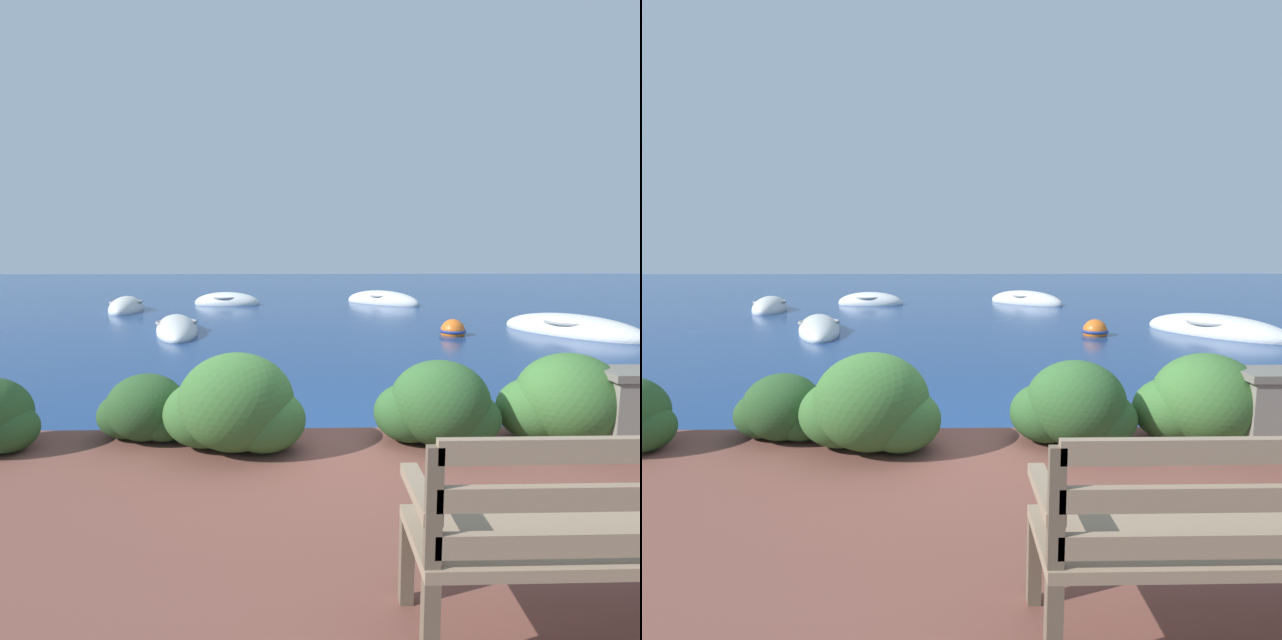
{
  "view_description": "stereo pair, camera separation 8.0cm",
  "coord_description": "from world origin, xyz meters",
  "views": [
    {
      "loc": [
        -0.26,
        -4.32,
        1.78
      ],
      "look_at": [
        0.04,
        6.59,
        0.32
      ],
      "focal_mm": 28.0,
      "sensor_mm": 36.0,
      "label": 1
    },
    {
      "loc": [
        -0.18,
        -4.32,
        1.78
      ],
      "look_at": [
        0.04,
        6.59,
        0.32
      ],
      "focal_mm": 28.0,
      "sensor_mm": 36.0,
      "label": 2
    }
  ],
  "objects": [
    {
      "name": "rowboat_nearest",
      "position": [
        5.67,
        6.53,
        0.07
      ],
      "size": [
        2.81,
        3.37,
        0.77
      ],
      "rotation": [
        0.0,
        0.0,
        2.15
      ],
      "color": "silver",
      "rests_on": "ground_plane"
    },
    {
      "name": "rowboat_distant",
      "position": [
        2.46,
        13.4,
        0.07
      ],
      "size": [
        2.81,
        2.72,
        0.82
      ],
      "rotation": [
        0.0,
        0.0,
        5.53
      ],
      "color": "silver",
      "rests_on": "ground_plane"
    },
    {
      "name": "hedge_clump_right",
      "position": [
        0.81,
        -0.38,
        0.52
      ],
      "size": [
        1.02,
        0.74,
        0.7
      ],
      "color": "#2D5628",
      "rests_on": "patio_terrace"
    },
    {
      "name": "hedge_clump_left",
      "position": [
        -1.62,
        -0.23,
        0.46
      ],
      "size": [
        0.83,
        0.59,
        0.56
      ],
      "color": "#284C23",
      "rests_on": "patio_terrace"
    },
    {
      "name": "rowboat_outer",
      "position": [
        -3.05,
        13.2,
        0.07
      ],
      "size": [
        2.45,
        1.43,
        0.77
      ],
      "rotation": [
        0.0,
        0.0,
        3.0
      ],
      "color": "silver",
      "rests_on": "ground_plane"
    },
    {
      "name": "hedge_clump_centre",
      "position": [
        -0.84,
        -0.45,
        0.56
      ],
      "size": [
        1.15,
        0.83,
        0.78
      ],
      "color": "#38662D",
      "rests_on": "patio_terrace"
    },
    {
      "name": "rowboat_far",
      "position": [
        -5.89,
        11.32,
        0.07
      ],
      "size": [
        1.38,
        2.57,
        0.8
      ],
      "rotation": [
        0.0,
        0.0,
        4.89
      ],
      "color": "silver",
      "rests_on": "ground_plane"
    },
    {
      "name": "ground_plane",
      "position": [
        0.0,
        0.0,
        0.0
      ],
      "size": [
        80.0,
        80.0,
        0.0
      ],
      "color": "navy"
    },
    {
      "name": "mooring_buoy",
      "position": [
        2.95,
        6.41,
        0.09
      ],
      "size": [
        0.58,
        0.58,
        0.53
      ],
      "color": "orange",
      "rests_on": "ground_plane"
    },
    {
      "name": "park_bench",
      "position": [
        0.86,
        -2.53,
        0.7
      ],
      "size": [
        1.44,
        0.48,
        0.93
      ],
      "rotation": [
        0.0,
        0.0,
        0.1
      ],
      "color": "brown",
      "rests_on": "patio_terrace"
    },
    {
      "name": "hedge_clump_far_right",
      "position": [
        1.89,
        -0.37,
        0.54
      ],
      "size": [
        1.1,
        0.79,
        0.75
      ],
      "color": "#38662D",
      "rests_on": "patio_terrace"
    },
    {
      "name": "rowboat_mid",
      "position": [
        -3.23,
        7.03,
        0.05
      ],
      "size": [
        1.7,
        3.26,
        0.63
      ],
      "rotation": [
        0.0,
        0.0,
        4.98
      ],
      "color": "silver",
      "rests_on": "ground_plane"
    }
  ]
}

